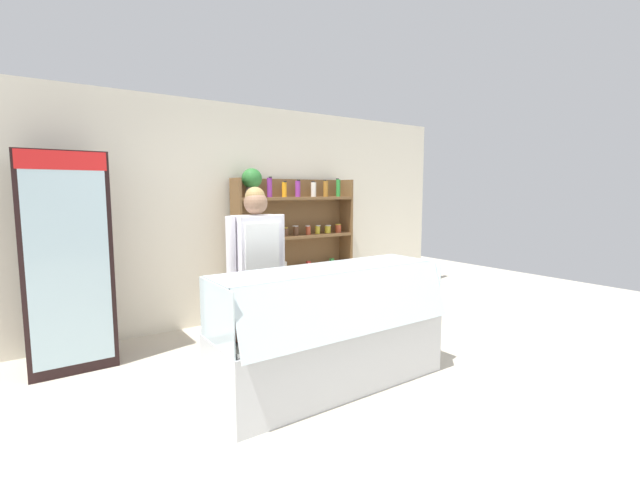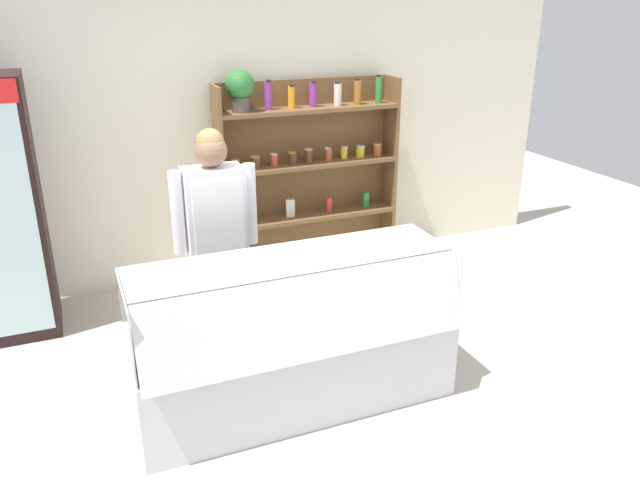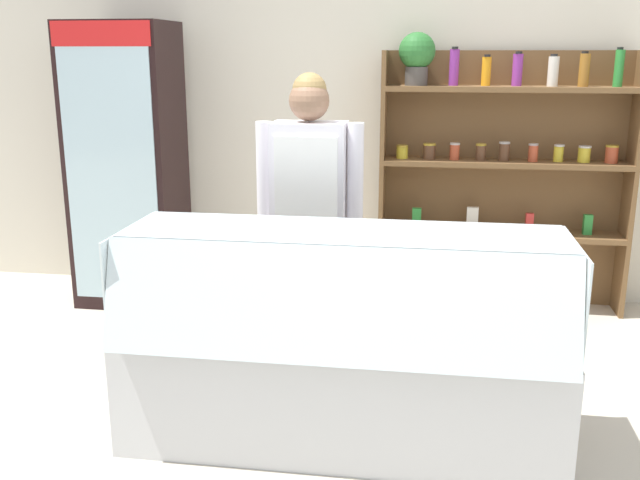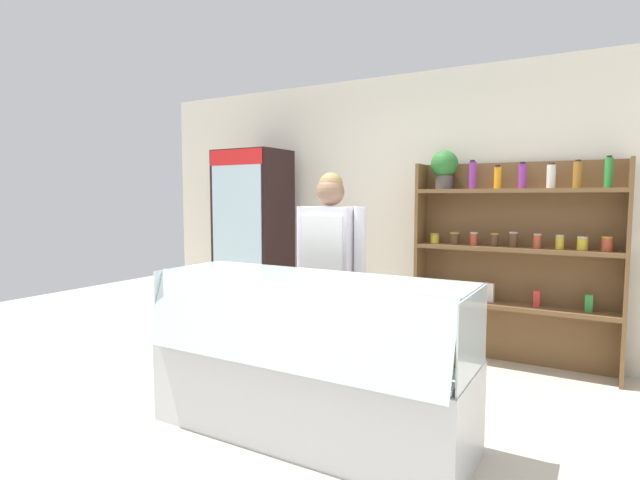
{
  "view_description": "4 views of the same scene",
  "coord_description": "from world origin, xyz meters",
  "px_view_note": "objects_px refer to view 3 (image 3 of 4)",
  "views": [
    {
      "loc": [
        -2.21,
        -2.76,
        1.64
      ],
      "look_at": [
        0.18,
        0.65,
        1.16
      ],
      "focal_mm": 24.0,
      "sensor_mm": 36.0,
      "label": 1
    },
    {
      "loc": [
        -1.31,
        -3.21,
        2.48
      ],
      "look_at": [
        0.17,
        0.39,
        0.96
      ],
      "focal_mm": 35.0,
      "sensor_mm": 36.0,
      "label": 2
    },
    {
      "loc": [
        0.21,
        -3.01,
        1.78
      ],
      "look_at": [
        -0.32,
        0.44,
        0.86
      ],
      "focal_mm": 40.0,
      "sensor_mm": 36.0,
      "label": 3
    },
    {
      "loc": [
        1.42,
        -2.55,
        1.49
      ],
      "look_at": [
        -0.46,
        0.72,
        1.16
      ],
      "focal_mm": 28.0,
      "sensor_mm": 36.0,
      "label": 4
    }
  ],
  "objects_px": {
    "deli_display_case": "(341,377)",
    "drinks_fridge": "(127,167)",
    "shelving_unit": "(495,159)",
    "shop_clerk": "(309,199)"
  },
  "relations": [
    {
      "from": "shelving_unit",
      "to": "shop_clerk",
      "type": "distance_m",
      "value": 1.66
    },
    {
      "from": "drinks_fridge",
      "to": "deli_display_case",
      "type": "height_order",
      "value": "drinks_fridge"
    },
    {
      "from": "drinks_fridge",
      "to": "shop_clerk",
      "type": "distance_m",
      "value": 1.75
    },
    {
      "from": "drinks_fridge",
      "to": "shelving_unit",
      "type": "height_order",
      "value": "drinks_fridge"
    },
    {
      "from": "shelving_unit",
      "to": "deli_display_case",
      "type": "xyz_separation_m",
      "value": [
        -0.83,
        -2.03,
        -0.74
      ]
    },
    {
      "from": "deli_display_case",
      "to": "shelving_unit",
      "type": "bearing_deg",
      "value": 67.86
    },
    {
      "from": "shelving_unit",
      "to": "deli_display_case",
      "type": "relative_size",
      "value": 0.95
    },
    {
      "from": "deli_display_case",
      "to": "drinks_fridge",
      "type": "bearing_deg",
      "value": 135.18
    },
    {
      "from": "shop_clerk",
      "to": "shelving_unit",
      "type": "bearing_deg",
      "value": 48.27
    },
    {
      "from": "shelving_unit",
      "to": "deli_display_case",
      "type": "height_order",
      "value": "shelving_unit"
    }
  ]
}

